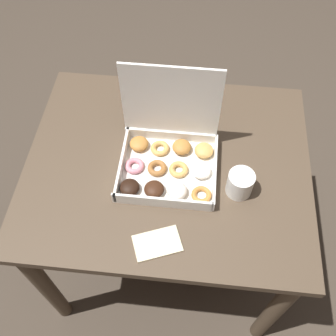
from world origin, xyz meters
name	(u,v)px	position (x,y,z in m)	size (l,w,h in m)	color
ground_plane	(168,248)	(0.00, 0.00, 0.00)	(8.00, 8.00, 0.00)	#42382D
dining_table	(168,182)	(0.00, 0.00, 0.59)	(0.92, 0.76, 0.71)	#4C3D2D
donut_box	(169,153)	(0.01, 0.00, 0.77)	(0.30, 0.27, 0.32)	silver
coffee_mug	(240,183)	(0.23, -0.08, 0.75)	(0.08, 0.08, 0.08)	white
paper_napkin	(156,243)	(0.00, -0.28, 0.71)	(0.15, 0.12, 0.01)	beige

